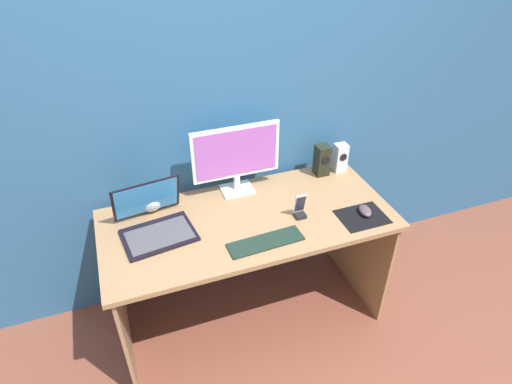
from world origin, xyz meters
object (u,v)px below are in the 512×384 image
(laptop, at_px, (155,223))
(keyboard_external, at_px, (266,242))
(mouse, at_px, (365,211))
(speaker_near_monitor, at_px, (322,160))
(monitor, at_px, (236,156))
(fishbowl, at_px, (149,198))
(phone_in_dock, at_px, (300,209))
(speaker_right, at_px, (340,158))

(laptop, relative_size, keyboard_external, 1.03)
(mouse, bearing_deg, speaker_near_monitor, 106.52)
(monitor, xyz_separation_m, speaker_near_monitor, (0.53, -0.00, -0.13))
(fishbowl, relative_size, keyboard_external, 0.40)
(fishbowl, distance_m, keyboard_external, 0.68)
(speaker_near_monitor, distance_m, keyboard_external, 0.72)
(speaker_near_monitor, relative_size, laptop, 0.49)
(monitor, xyz_separation_m, laptop, (-0.50, -0.20, -0.17))
(speaker_near_monitor, xyz_separation_m, mouse, (0.04, -0.44, -0.07))
(laptop, bearing_deg, phone_in_dock, -11.00)
(mouse, bearing_deg, laptop, 178.64)
(fishbowl, bearing_deg, mouse, -22.19)
(monitor, bearing_deg, speaker_right, -0.41)
(fishbowl, height_order, mouse, fishbowl)
(mouse, distance_m, phone_in_dock, 0.35)
(keyboard_external, height_order, phone_in_dock, phone_in_dock)
(speaker_right, bearing_deg, phone_in_dock, -141.20)
(fishbowl, bearing_deg, speaker_right, 0.23)
(speaker_right, relative_size, mouse, 1.75)
(laptop, xyz_separation_m, keyboard_external, (0.49, -0.28, -0.05))
(speaker_near_monitor, bearing_deg, laptop, -169.29)
(mouse, xyz_separation_m, phone_in_dock, (-0.33, 0.10, 0.03))
(keyboard_external, height_order, mouse, mouse)
(laptop, distance_m, keyboard_external, 0.56)
(keyboard_external, bearing_deg, speaker_near_monitor, 38.53)
(laptop, xyz_separation_m, mouse, (1.07, -0.24, -0.03))
(fishbowl, height_order, phone_in_dock, fishbowl)
(speaker_right, xyz_separation_m, mouse, (-0.08, -0.44, -0.07))
(monitor, distance_m, speaker_right, 0.67)
(laptop, distance_m, phone_in_dock, 0.75)
(laptop, bearing_deg, speaker_near_monitor, 10.71)
(speaker_near_monitor, bearing_deg, fishbowl, -179.75)
(speaker_right, distance_m, fishbowl, 1.15)
(keyboard_external, xyz_separation_m, phone_in_dock, (0.24, 0.13, 0.04))
(speaker_right, distance_m, phone_in_dock, 0.54)
(speaker_right, relative_size, keyboard_external, 0.46)
(mouse, height_order, phone_in_dock, phone_in_dock)
(speaker_near_monitor, bearing_deg, keyboard_external, -138.84)
(speaker_near_monitor, relative_size, fishbowl, 1.26)
(phone_in_dock, bearing_deg, speaker_near_monitor, 48.68)
(monitor, xyz_separation_m, phone_in_dock, (0.24, -0.34, -0.18))
(phone_in_dock, bearing_deg, laptop, 169.00)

